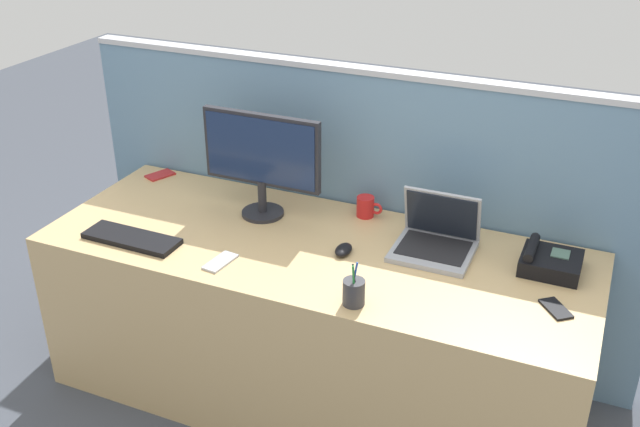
{
  "coord_description": "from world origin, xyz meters",
  "views": [
    {
      "loc": [
        1.01,
        -2.29,
        2.15
      ],
      "look_at": [
        0.0,
        0.05,
        0.85
      ],
      "focal_mm": 41.23,
      "sensor_mm": 36.0,
      "label": 1
    }
  ],
  "objects_px": {
    "cell_phone_black_slab": "(556,309)",
    "coffee_mug": "(366,207)",
    "desktop_monitor": "(262,156)",
    "pen_cup": "(354,292)",
    "cell_phone_red_case": "(160,175)",
    "keyboard_main": "(132,238)",
    "laptop": "(436,237)",
    "cell_phone_silver_slab": "(220,262)",
    "computer_mouse_right_hand": "(344,250)",
    "desk_phone": "(549,262)"
  },
  "relations": [
    {
      "from": "keyboard_main",
      "to": "cell_phone_silver_slab",
      "type": "relative_size",
      "value": 2.71
    },
    {
      "from": "desk_phone",
      "to": "cell_phone_silver_slab",
      "type": "height_order",
      "value": "desk_phone"
    },
    {
      "from": "keyboard_main",
      "to": "cell_phone_black_slab",
      "type": "bearing_deg",
      "value": 7.01
    },
    {
      "from": "laptop",
      "to": "computer_mouse_right_hand",
      "type": "height_order",
      "value": "laptop"
    },
    {
      "from": "pen_cup",
      "to": "laptop",
      "type": "bearing_deg",
      "value": 71.85
    },
    {
      "from": "computer_mouse_right_hand",
      "to": "pen_cup",
      "type": "height_order",
      "value": "pen_cup"
    },
    {
      "from": "computer_mouse_right_hand",
      "to": "coffee_mug",
      "type": "height_order",
      "value": "coffee_mug"
    },
    {
      "from": "laptop",
      "to": "coffee_mug",
      "type": "xyz_separation_m",
      "value": [
        -0.35,
        0.15,
        -0.01
      ]
    },
    {
      "from": "coffee_mug",
      "to": "cell_phone_silver_slab",
      "type": "bearing_deg",
      "value": -122.61
    },
    {
      "from": "laptop",
      "to": "cell_phone_silver_slab",
      "type": "relative_size",
      "value": 2.05
    },
    {
      "from": "pen_cup",
      "to": "cell_phone_red_case",
      "type": "relative_size",
      "value": 1.27
    },
    {
      "from": "desk_phone",
      "to": "keyboard_main",
      "type": "relative_size",
      "value": 0.54
    },
    {
      "from": "keyboard_main",
      "to": "coffee_mug",
      "type": "bearing_deg",
      "value": 37.01
    },
    {
      "from": "laptop",
      "to": "cell_phone_silver_slab",
      "type": "distance_m",
      "value": 0.83
    },
    {
      "from": "cell_phone_red_case",
      "to": "cell_phone_silver_slab",
      "type": "relative_size",
      "value": 0.87
    },
    {
      "from": "desk_phone",
      "to": "pen_cup",
      "type": "distance_m",
      "value": 0.76
    },
    {
      "from": "laptop",
      "to": "desk_phone",
      "type": "height_order",
      "value": "laptop"
    },
    {
      "from": "desktop_monitor",
      "to": "cell_phone_black_slab",
      "type": "bearing_deg",
      "value": -11.12
    },
    {
      "from": "laptop",
      "to": "cell_phone_red_case",
      "type": "bearing_deg",
      "value": 173.51
    },
    {
      "from": "cell_phone_black_slab",
      "to": "coffee_mug",
      "type": "height_order",
      "value": "coffee_mug"
    },
    {
      "from": "desktop_monitor",
      "to": "keyboard_main",
      "type": "height_order",
      "value": "desktop_monitor"
    },
    {
      "from": "laptop",
      "to": "cell_phone_red_case",
      "type": "relative_size",
      "value": 2.36
    },
    {
      "from": "computer_mouse_right_hand",
      "to": "cell_phone_black_slab",
      "type": "distance_m",
      "value": 0.8
    },
    {
      "from": "keyboard_main",
      "to": "computer_mouse_right_hand",
      "type": "relative_size",
      "value": 3.97
    },
    {
      "from": "pen_cup",
      "to": "desk_phone",
      "type": "bearing_deg",
      "value": 40.28
    },
    {
      "from": "desktop_monitor",
      "to": "cell_phone_silver_slab",
      "type": "height_order",
      "value": "desktop_monitor"
    },
    {
      "from": "cell_phone_black_slab",
      "to": "cell_phone_silver_slab",
      "type": "distance_m",
      "value": 1.21
    },
    {
      "from": "computer_mouse_right_hand",
      "to": "cell_phone_silver_slab",
      "type": "xyz_separation_m",
      "value": [
        -0.4,
        -0.25,
        -0.01
      ]
    },
    {
      "from": "laptop",
      "to": "pen_cup",
      "type": "distance_m",
      "value": 0.5
    },
    {
      "from": "laptop",
      "to": "pen_cup",
      "type": "bearing_deg",
      "value": -108.15
    },
    {
      "from": "keyboard_main",
      "to": "cell_phone_black_slab",
      "type": "height_order",
      "value": "keyboard_main"
    },
    {
      "from": "computer_mouse_right_hand",
      "to": "coffee_mug",
      "type": "xyz_separation_m",
      "value": [
        -0.03,
        0.33,
        0.03
      ]
    },
    {
      "from": "computer_mouse_right_hand",
      "to": "cell_phone_red_case",
      "type": "height_order",
      "value": "computer_mouse_right_hand"
    },
    {
      "from": "desk_phone",
      "to": "coffee_mug",
      "type": "xyz_separation_m",
      "value": [
        -0.77,
        0.14,
        0.01
      ]
    },
    {
      "from": "laptop",
      "to": "desk_phone",
      "type": "distance_m",
      "value": 0.43
    },
    {
      "from": "keyboard_main",
      "to": "cell_phone_red_case",
      "type": "distance_m",
      "value": 0.63
    },
    {
      "from": "cell_phone_silver_slab",
      "to": "coffee_mug",
      "type": "height_order",
      "value": "coffee_mug"
    },
    {
      "from": "laptop",
      "to": "cell_phone_black_slab",
      "type": "height_order",
      "value": "laptop"
    },
    {
      "from": "desktop_monitor",
      "to": "pen_cup",
      "type": "relative_size",
      "value": 3.18
    },
    {
      "from": "desktop_monitor",
      "to": "cell_phone_silver_slab",
      "type": "relative_size",
      "value": 3.53
    },
    {
      "from": "pen_cup",
      "to": "cell_phone_black_slab",
      "type": "bearing_deg",
      "value": 20.37
    },
    {
      "from": "keyboard_main",
      "to": "cell_phone_silver_slab",
      "type": "distance_m",
      "value": 0.41
    },
    {
      "from": "desktop_monitor",
      "to": "cell_phone_red_case",
      "type": "relative_size",
      "value": 4.05
    },
    {
      "from": "coffee_mug",
      "to": "pen_cup",
      "type": "bearing_deg",
      "value": -73.45
    },
    {
      "from": "desk_phone",
      "to": "computer_mouse_right_hand",
      "type": "distance_m",
      "value": 0.76
    },
    {
      "from": "cell_phone_black_slab",
      "to": "laptop",
      "type": "bearing_deg",
      "value": 114.71
    },
    {
      "from": "laptop",
      "to": "desk_phone",
      "type": "xyz_separation_m",
      "value": [
        0.43,
        0.01,
        -0.02
      ]
    },
    {
      "from": "coffee_mug",
      "to": "cell_phone_red_case",
      "type": "bearing_deg",
      "value": 179.87
    },
    {
      "from": "desk_phone",
      "to": "pen_cup",
      "type": "relative_size",
      "value": 1.32
    },
    {
      "from": "desktop_monitor",
      "to": "computer_mouse_right_hand",
      "type": "xyz_separation_m",
      "value": [
        0.44,
        -0.18,
        -0.25
      ]
    }
  ]
}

